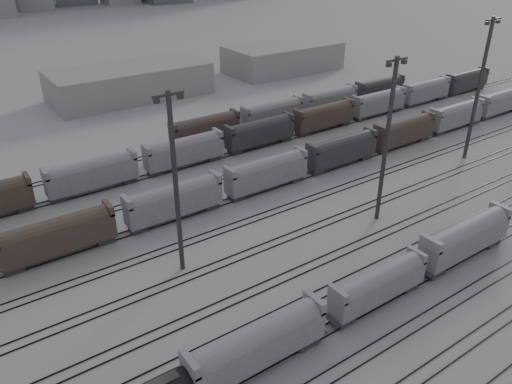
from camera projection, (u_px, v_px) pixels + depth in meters
ground at (374, 313)px, 56.79m from camera, size 900.00×900.00×0.00m
tracks at (281, 243)px, 69.47m from camera, size 220.00×71.50×0.16m
hopper_car_a at (257, 343)px, 48.04m from camera, size 15.09×3.00×5.40m
hopper_car_b at (378, 283)px, 56.78m from camera, size 13.39×2.66×4.79m
hopper_car_c at (465, 236)px, 64.78m from camera, size 15.36×3.05×5.49m
light_mast_b at (176, 182)px, 58.52m from camera, size 3.75×0.60×23.43m
light_mast_c at (387, 139)px, 69.57m from camera, size 3.89×0.62×24.32m
light_mast_d at (479, 87)px, 89.40m from camera, size 4.16×0.66×25.97m
bg_string_near at (267, 174)px, 82.81m from camera, size 151.00×3.00×5.60m
bg_string_mid at (260, 133)px, 99.52m from camera, size 151.00×3.00×5.60m
bg_string_far at (302, 108)px, 114.21m from camera, size 66.00×3.00×5.60m
warehouse_mid at (130, 82)px, 129.08m from camera, size 40.00×18.00×8.00m
warehouse_right at (283, 57)px, 154.43m from camera, size 35.00×18.00×8.00m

